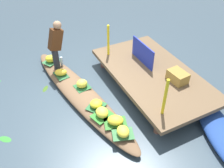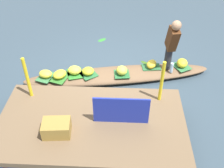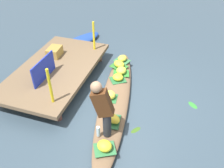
{
  "view_description": "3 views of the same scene",
  "coord_description": "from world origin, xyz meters",
  "views": [
    {
      "loc": [
        4.1,
        -1.22,
        3.83
      ],
      "look_at": [
        0.48,
        0.6,
        0.53
      ],
      "focal_mm": 38.63,
      "sensor_mm": 36.0,
      "label": 1
    },
    {
      "loc": [
        -0.09,
        4.81,
        3.71
      ],
      "look_at": [
        0.1,
        0.64,
        0.35
      ],
      "focal_mm": 42.32,
      "sensor_mm": 36.0,
      "label": 2
    },
    {
      "loc": [
        -3.99,
        -1.23,
        3.77
      ],
      "look_at": [
        0.15,
        0.12,
        0.44
      ],
      "focal_mm": 37.9,
      "sensor_mm": 36.0,
      "label": 3
    }
  ],
  "objects": [
    {
      "name": "leaf_mat_4",
      "position": [
        -0.09,
        0.1,
        0.21
      ],
      "size": [
        0.37,
        0.37,
        0.01
      ],
      "primitive_type": "cube",
      "rotation": [
        0.0,
        0.0,
        0.12
      ],
      "color": "#276534",
      "rests_on": "vendor_boat"
    },
    {
      "name": "drifting_plant_2",
      "position": [
        0.5,
        -1.76,
        0.0
      ],
      "size": [
        0.28,
        0.28,
        0.01
      ],
      "primitive_type": "ellipsoid",
      "rotation": [
        0.0,
        0.0,
        0.78
      ],
      "color": "#318830",
      "rests_on": "ground"
    },
    {
      "name": "produce_crate",
      "position": [
        0.92,
        2.03,
        0.54
      ],
      "size": [
        0.46,
        0.36,
        0.24
      ],
      "primitive_type": "cube",
      "rotation": [
        0.0,
        0.0,
        0.08
      ],
      "color": "olive",
      "rests_on": "dock_platform"
    },
    {
      "name": "banana_bunch_2",
      "position": [
        1.26,
        0.28,
        0.28
      ],
      "size": [
        0.38,
        0.4,
        0.16
      ],
      "primitive_type": "ellipsoid",
      "rotation": [
        0.0,
        0.0,
        1.03
      ],
      "color": "yellow",
      "rests_on": "vendor_boat"
    },
    {
      "name": "drifting_plant_0",
      "position": [
        -0.66,
        -0.66,
        0.0
      ],
      "size": [
        0.26,
        0.23,
        0.01
      ],
      "primitive_type": "ellipsoid",
      "rotation": [
        0.0,
        0.0,
        2.52
      ],
      "color": "#395E1C",
      "rests_on": "ground"
    },
    {
      "name": "water_bottle",
      "position": [
        -1.19,
        -0.04,
        0.32
      ],
      "size": [
        0.07,
        0.07,
        0.23
      ],
      "primitive_type": "cylinder",
      "color": "silver",
      "rests_on": "vendor_boat"
    },
    {
      "name": "dock_platform",
      "position": [
        0.4,
        1.73,
        0.36
      ],
      "size": [
        3.2,
        1.8,
        0.41
      ],
      "color": "brown",
      "rests_on": "ground"
    },
    {
      "name": "banana_bunch_3",
      "position": [
        1.57,
        0.28,
        0.28
      ],
      "size": [
        0.34,
        0.29,
        0.16
      ],
      "primitive_type": "ellipsoid",
      "rotation": [
        0.0,
        0.0,
        2.92
      ],
      "color": "yellow",
      "rests_on": "vendor_boat"
    },
    {
      "name": "banana_bunch_5",
      "position": [
        0.66,
        0.13,
        0.28
      ],
      "size": [
        0.29,
        0.3,
        0.15
      ],
      "primitive_type": "ellipsoid",
      "rotation": [
        0.0,
        0.0,
        1.41
      ],
      "color": "yellow",
      "rests_on": "vendor_boat"
    },
    {
      "name": "vendor_boat",
      "position": [
        0.0,
        0.0,
        0.1
      ],
      "size": [
        4.28,
        1.36,
        0.2
      ],
      "primitive_type": "ellipsoid",
      "rotation": [
        0.0,
        0.0,
        0.17
      ],
      "color": "brown",
      "rests_on": "ground"
    },
    {
      "name": "leaf_mat_5",
      "position": [
        0.66,
        0.13,
        0.21
      ],
      "size": [
        0.49,
        0.5,
        0.01
      ],
      "primitive_type": "cube",
      "rotation": [
        0.0,
        0.0,
        2.18
      ],
      "color": "#2A6837",
      "rests_on": "vendor_boat"
    },
    {
      "name": "vendor_person",
      "position": [
        -1.12,
        -0.12,
        0.9
      ],
      "size": [
        0.25,
        0.44,
        1.25
      ],
      "color": "#28282D",
      "rests_on": "vendor_boat"
    },
    {
      "name": "leaf_mat_3",
      "position": [
        1.57,
        0.28,
        0.21
      ],
      "size": [
        0.42,
        0.48,
        0.01
      ],
      "primitive_type": "cube",
      "rotation": [
        0.0,
        0.0,
        1.24
      ],
      "color": "#3A7744",
      "rests_on": "vendor_boat"
    },
    {
      "name": "railing_post_east",
      "position": [
        1.6,
        1.13,
        0.83
      ],
      "size": [
        0.06,
        0.06,
        0.83
      ],
      "primitive_type": "cylinder",
      "color": "yellow",
      "rests_on": "dock_platform"
    },
    {
      "name": "canal_water",
      "position": [
        0.0,
        0.0,
        0.0
      ],
      "size": [
        40.0,
        40.0,
        0.0
      ],
      "primitive_type": "plane",
      "color": "#364754",
      "rests_on": "ground"
    },
    {
      "name": "banana_bunch_6",
      "position": [
        0.96,
        0.13,
        0.3
      ],
      "size": [
        0.3,
        0.27,
        0.18
      ],
      "primitive_type": "ellipsoid",
      "rotation": [
        0.0,
        0.0,
        6.23
      ],
      "color": "yellow",
      "rests_on": "vendor_boat"
    },
    {
      "name": "leaf_mat_0",
      "position": [
        -0.76,
        -0.2,
        0.21
      ],
      "size": [
        0.45,
        0.32,
        0.01
      ],
      "primitive_type": "cube",
      "rotation": [
        0.0,
        0.0,
        0.13
      ],
      "color": "#295E35",
      "rests_on": "vendor_boat"
    },
    {
      "name": "banana_bunch_0",
      "position": [
        -0.76,
        -0.2,
        0.29
      ],
      "size": [
        0.31,
        0.36,
        0.17
      ],
      "primitive_type": "ellipsoid",
      "rotation": [
        0.0,
        0.0,
        1.18
      ],
      "color": "yellow",
      "rests_on": "vendor_boat"
    },
    {
      "name": "moored_boat",
      "position": [
        2.31,
        2.06,
        0.1
      ],
      "size": [
        2.15,
        1.29,
        0.21
      ],
      "primitive_type": "ellipsoid",
      "rotation": [
        0.0,
        0.0,
        -0.36
      ],
      "color": "#214393",
      "rests_on": "ground"
    },
    {
      "name": "leaf_mat_2",
      "position": [
        1.26,
        0.28,
        0.21
      ],
      "size": [
        0.45,
        0.52,
        0.01
      ],
      "primitive_type": "cube",
      "rotation": [
        0.0,
        0.0,
        1.25
      ],
      "color": "#33742B",
      "rests_on": "vendor_boat"
    },
    {
      "name": "market_banner",
      "position": [
        -0.1,
        1.73,
        0.67
      ],
      "size": [
        0.92,
        0.03,
        0.52
      ],
      "primitive_type": "cube",
      "rotation": [
        0.0,
        0.0,
        -0.0
      ],
      "color": "#1E2D9D",
      "rests_on": "dock_platform"
    },
    {
      "name": "leaf_mat_6",
      "position": [
        0.96,
        0.13,
        0.21
      ],
      "size": [
        0.43,
        0.49,
        0.01
      ],
      "primitive_type": "cube",
      "rotation": [
        0.0,
        0.0,
        1.87
      ],
      "color": "#2F7D2B",
      "rests_on": "vendor_boat"
    },
    {
      "name": "banana_bunch_1",
      "position": [
        -1.46,
        -0.26,
        0.3
      ],
      "size": [
        0.3,
        0.32,
        0.19
      ],
      "primitive_type": "ellipsoid",
      "rotation": [
        0.0,
        0.0,
        1.36
      ],
      "color": "yellow",
      "rests_on": "vendor_boat"
    },
    {
      "name": "banana_bunch_4",
      "position": [
        -0.09,
        0.1,
        0.3
      ],
      "size": [
        0.25,
        0.27,
        0.2
      ],
      "primitive_type": "ellipsoid",
      "rotation": [
        0.0,
        0.0,
        0.05
      ],
      "color": "#EDE546",
      "rests_on": "vendor_boat"
    },
    {
      "name": "leaf_mat_1",
      "position": [
        -1.46,
        -0.26,
        0.21
      ],
      "size": [
        0.46,
        0.49,
        0.01
      ],
      "primitive_type": "cube",
      "rotation": [
        0.0,
        0.0,
        2.07
      ],
      "color": "#337442",
      "rests_on": "vendor_boat"
    },
    {
      "name": "railing_post_west",
      "position": [
        -0.8,
        1.13,
        0.83
      ],
      "size": [
        0.06,
        0.06,
        0.83
      ],
      "primitive_type": "cylinder",
      "color": "yellow",
      "rests_on": "dock_platform"
    }
  ]
}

